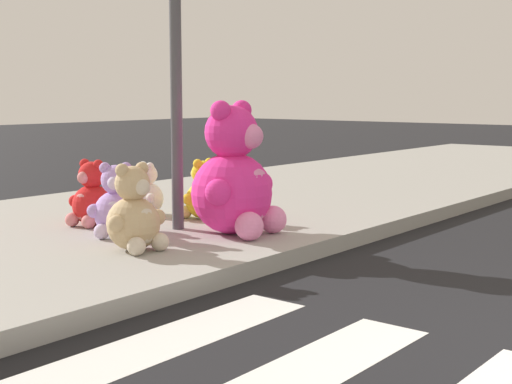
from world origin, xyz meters
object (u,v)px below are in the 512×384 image
object	(u,v)px
sign_pole	(176,47)
plush_tan	(135,216)
plush_red	(91,199)
plush_yellow	(202,194)
plush_lavender	(116,207)
plush_pink_large	(235,181)
plush_white	(146,194)

from	to	relation	value
sign_pole	plush_tan	xyz separation A→B (m)	(-0.91, -0.41, -1.41)
plush_red	plush_yellow	xyz separation A→B (m)	(0.97, -0.57, -0.01)
plush_tan	plush_lavender	bearing A→B (deg)	62.15
plush_pink_large	plush_red	xyz separation A→B (m)	(-0.54, 1.38, -0.23)
plush_tan	plush_pink_large	bearing A→B (deg)	-9.24
plush_red	plush_white	world-z (taller)	plush_red
plush_pink_large	plush_tan	xyz separation A→B (m)	(-1.06, 0.17, -0.20)
sign_pole	plush_lavender	size ratio (longest dim) A/B	4.81
plush_tan	plush_white	size ratio (longest dim) A/B	1.28
plush_tan	plush_yellow	size ratio (longest dim) A/B	1.16
plush_tan	plush_yellow	world-z (taller)	plush_tan
plush_tan	plush_lavender	world-z (taller)	plush_tan
plush_tan	plush_white	distance (m)	1.79
plush_lavender	sign_pole	bearing A→B (deg)	-17.47
sign_pole	plush_white	bearing A→B (deg)	66.45
plush_lavender	plush_pink_large	bearing A→B (deg)	-46.12
sign_pole	plush_yellow	size ratio (longest dim) A/B	5.16
plush_white	plush_lavender	distance (m)	1.16
plush_tan	plush_yellow	distance (m)	1.62
sign_pole	plush_pink_large	xyz separation A→B (m)	(0.15, -0.59, -1.21)
sign_pole	plush_lavender	bearing A→B (deg)	162.53
plush_yellow	plush_red	bearing A→B (deg)	149.61
plush_yellow	plush_pink_large	bearing A→B (deg)	-118.15
plush_pink_large	plush_white	xyz separation A→B (m)	(0.22, 1.43, -0.26)
plush_pink_large	plush_red	size ratio (longest dim) A/B	1.88
sign_pole	plush_pink_large	bearing A→B (deg)	-75.85
plush_tan	plush_lavender	distance (m)	0.68
plush_white	plush_yellow	world-z (taller)	plush_yellow
plush_pink_large	plush_lavender	distance (m)	1.09
sign_pole	plush_lavender	world-z (taller)	sign_pole
plush_white	plush_lavender	world-z (taller)	plush_lavender
sign_pole	plush_tan	size ratio (longest dim) A/B	4.44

